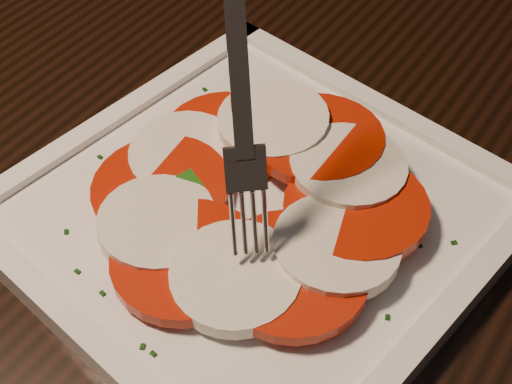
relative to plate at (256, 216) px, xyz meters
name	(u,v)px	position (x,y,z in m)	size (l,w,h in m)	color
plate	(256,216)	(0.00, 0.00, 0.00)	(0.27, 0.27, 0.01)	white
caprese_salad	(256,196)	(0.00, 0.00, 0.02)	(0.23, 0.23, 0.03)	#B91704
fork	(236,57)	(-0.01, 0.00, 0.12)	(0.04, 0.09, 0.18)	white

